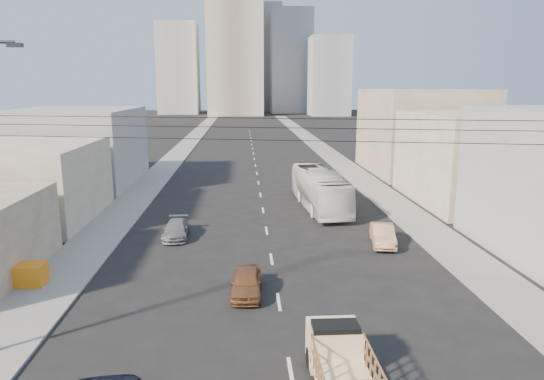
{
  "coord_description": "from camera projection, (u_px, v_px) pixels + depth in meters",
  "views": [
    {
      "loc": [
        -1.66,
        -13.94,
        10.28
      ],
      "look_at": [
        0.27,
        17.8,
        3.5
      ],
      "focal_mm": 32.0,
      "sensor_mm": 36.0,
      "label": 1
    }
  ],
  "objects": [
    {
      "name": "midrise_back",
      "position": [
        260.0,
        59.0,
        206.86
      ],
      "size": [
        18.0,
        18.0,
        44.0
      ],
      "primitive_type": "cube",
      "color": "#959598",
      "rests_on": "ground"
    },
    {
      "name": "midrise_east",
      "position": [
        329.0,
        76.0,
        175.79
      ],
      "size": [
        14.0,
        14.0,
        28.0
      ],
      "primitive_type": "cube",
      "color": "#999BA1",
      "rests_on": "ground"
    },
    {
      "name": "bldg_right_far",
      "position": [
        421.0,
        131.0,
        58.95
      ],
      "size": [
        12.0,
        16.0,
        10.0
      ],
      "primitive_type": "cube",
      "color": "gray",
      "rests_on": "ground"
    },
    {
      "name": "bldg_right_mid",
      "position": [
        478.0,
        158.0,
        43.51
      ],
      "size": [
        11.0,
        14.0,
        8.0
      ],
      "primitive_type": "cube",
      "color": "#A79E86",
      "rests_on": "ground"
    },
    {
      "name": "midrise_nw",
      "position": [
        179.0,
        69.0,
        186.49
      ],
      "size": [
        15.0,
        15.0,
        34.0
      ],
      "primitive_type": "cube",
      "color": "#999BA1",
      "rests_on": "ground"
    },
    {
      "name": "sedan_grey",
      "position": [
        176.0,
        229.0,
        33.67
      ],
      "size": [
        1.74,
        4.05,
        1.16
      ],
      "primitive_type": "imported",
      "rotation": [
        0.0,
        0.0,
        0.03
      ],
      "color": "slate",
      "rests_on": "ground"
    },
    {
      "name": "sedan_tan",
      "position": [
        383.0,
        235.0,
        32.1
      ],
      "size": [
        2.07,
        4.21,
        1.33
      ],
      "primitive_type": "imported",
      "rotation": [
        0.0,
        0.0,
        -0.17
      ],
      "color": "tan",
      "rests_on": "ground"
    },
    {
      "name": "lane_dashes",
      "position": [
        255.0,
        162.0,
        67.59
      ],
      "size": [
        0.15,
        104.0,
        0.01
      ],
      "color": "silver",
      "rests_on": "ground"
    },
    {
      "name": "flatbed_pickup",
      "position": [
        340.0,
        357.0,
        16.82
      ],
      "size": [
        1.95,
        4.41,
        1.9
      ],
      "color": "beige",
      "rests_on": "ground"
    },
    {
      "name": "overhead_wires",
      "position": [
        295.0,
        129.0,
        15.45
      ],
      "size": [
        23.01,
        5.02,
        0.72
      ],
      "color": "black",
      "rests_on": "ground"
    },
    {
      "name": "bldg_left_far",
      "position": [
        76.0,
        147.0,
        51.94
      ],
      "size": [
        12.0,
        16.0,
        8.0
      ],
      "primitive_type": "cube",
      "color": "#959598",
      "rests_on": "ground"
    },
    {
      "name": "high_rise_tower",
      "position": [
        235.0,
        31.0,
        175.32
      ],
      "size": [
        20.0,
        20.0,
        60.0
      ],
      "primitive_type": "cube",
      "color": "gray",
      "rests_on": "ground"
    },
    {
      "name": "sedan_brown",
      "position": [
        247.0,
        282.0,
        24.39
      ],
      "size": [
        1.72,
        3.84,
        1.28
      ],
      "primitive_type": "imported",
      "rotation": [
        0.0,
        0.0,
        -0.06
      ],
      "color": "brown",
      "rests_on": "ground"
    },
    {
      "name": "sidewalk_right",
      "position": [
        319.0,
        146.0,
        84.87
      ],
      "size": [
        3.5,
        180.0,
        0.12
      ],
      "primitive_type": "cube",
      "color": "gray",
      "rests_on": "ground"
    },
    {
      "name": "midrise_ne",
      "position": [
        291.0,
        62.0,
        193.35
      ],
      "size": [
        16.0,
        16.0,
        40.0
      ],
      "primitive_type": "cube",
      "color": "#999BA1",
      "rests_on": "ground"
    },
    {
      "name": "sidewalk_left",
      "position": [
        184.0,
        147.0,
        83.48
      ],
      "size": [
        3.5,
        180.0,
        0.12
      ],
      "primitive_type": "cube",
      "color": "gray",
      "rests_on": "ground"
    },
    {
      "name": "city_bus",
      "position": [
        320.0,
        189.0,
        41.66
      ],
      "size": [
        3.65,
        12.11,
        3.32
      ],
      "primitive_type": "imported",
      "rotation": [
        0.0,
        0.0,
        0.07
      ],
      "color": "silver",
      "rests_on": "ground"
    },
    {
      "name": "bldg_left_mid",
      "position": [
        19.0,
        183.0,
        37.53
      ],
      "size": [
        11.0,
        12.0,
        6.0
      ],
      "primitive_type": "cube",
      "color": "#A79E86",
      "rests_on": "ground"
    },
    {
      "name": "crate_stack",
      "position": [
        27.0,
        274.0,
        25.3
      ],
      "size": [
        1.8,
        1.2,
        1.14
      ],
      "color": "orange",
      "rests_on": "sidewalk_left"
    }
  ]
}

